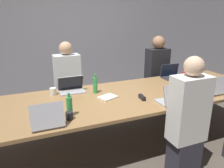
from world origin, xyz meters
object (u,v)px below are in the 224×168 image
object	(u,v)px
laptop_near_left	(47,120)
bottle_far_midleft	(95,85)
person_far_right	(156,75)
cup_far_right	(185,74)
person_near_midright	(188,121)
stapler	(142,97)
cup_near_left	(69,116)
cup_near_right	(200,92)
laptop_far_midleft	(71,87)
person_far_midleft	(68,86)
laptop_near_right	(218,88)
laptop_far_right	(171,74)
laptop_near_midright	(173,98)
bottle_near_left	(69,106)
cup_far_midleft	(53,91)

from	to	relation	value
laptop_near_left	bottle_far_midleft	distance (m)	1.04
person_far_right	cup_far_right	distance (m)	0.53
person_near_midright	stapler	distance (m)	0.67
cup_far_right	bottle_far_midleft	xyz separation A→B (m)	(-1.69, -0.17, 0.07)
cup_far_right	cup_near_left	size ratio (longest dim) A/B	1.16
cup_near_right	cup_near_left	distance (m)	1.80
laptop_far_midleft	person_far_midleft	size ratio (longest dim) A/B	0.26
laptop_near_right	laptop_far_right	bearing A→B (deg)	-82.61
laptop_far_right	laptop_near_right	xyz separation A→B (m)	(0.12, -0.89, 0.00)
laptop_far_midleft	bottle_far_midleft	size ratio (longest dim) A/B	1.31
person_far_right	laptop_near_midright	bearing A→B (deg)	-116.07
laptop_near_midright	bottle_far_midleft	bearing A→B (deg)	-43.89
person_near_midright	person_far_midleft	xyz separation A→B (m)	(-0.95, 1.70, -0.00)
laptop_far_right	bottle_far_midleft	xyz separation A→B (m)	(-1.44, -0.23, 0.05)
cup_near_left	stapler	distance (m)	1.01
bottle_near_left	bottle_far_midleft	size ratio (longest dim) A/B	0.98
laptop_far_right	cup_far_right	world-z (taller)	laptop_far_right
laptop_near_midright	laptop_far_midleft	xyz separation A→B (m)	(-1.06, 0.90, -0.01)
laptop_near_midright	laptop_far_midleft	distance (m)	1.39
laptop_near_right	cup_near_left	world-z (taller)	laptop_near_right
cup_far_right	laptop_near_midright	bearing A→B (deg)	-136.18
bottle_far_midleft	laptop_far_midleft	bearing A→B (deg)	150.30
laptop_near_right	cup_far_midleft	world-z (taller)	laptop_near_right
cup_far_right	stapler	distance (m)	1.36
bottle_far_midleft	laptop_near_right	bearing A→B (deg)	-23.17
cup_far_midleft	stapler	world-z (taller)	cup_far_midleft
person_far_midleft	cup_far_midleft	bearing A→B (deg)	-121.82
laptop_far_midleft	laptop_near_midright	bearing A→B (deg)	-40.41
laptop_near_right	laptop_far_midleft	xyz separation A→B (m)	(-1.86, 0.84, -0.01)
bottle_near_left	person_near_midright	bearing A→B (deg)	-23.10
laptop_far_right	cup_near_left	size ratio (longest dim) A/B	4.21
laptop_far_midleft	stapler	size ratio (longest dim) A/B	2.29
person_far_right	person_near_midright	distance (m)	1.84
laptop_far_right	laptop_near_midright	distance (m)	1.18
cup_far_right	laptop_near_midright	xyz separation A→B (m)	(-0.94, -0.90, 0.03)
laptop_far_right	person_near_midright	bearing A→B (deg)	-119.86
cup_far_midleft	person_far_midleft	bearing A→B (deg)	58.18
cup_far_right	laptop_near_right	distance (m)	0.85
laptop_far_right	cup_near_left	xyz separation A→B (m)	(-1.95, -0.89, -0.03)
laptop_far_right	person_far_midleft	distance (m)	1.75
cup_near_left	cup_far_midleft	bearing A→B (deg)	93.65
laptop_far_right	stapler	size ratio (longest dim) A/B	2.27
laptop_near_right	stapler	distance (m)	1.10
bottle_near_left	laptop_far_right	bearing A→B (deg)	22.77
cup_near_left	laptop_near_midright	bearing A→B (deg)	-3.09
laptop_near_midright	bottle_far_midleft	size ratio (longest dim) A/B	1.23
laptop_far_right	person_far_right	bearing A→B (deg)	94.73
cup_near_left	stapler	world-z (taller)	cup_near_left
laptop_near_right	cup_near_right	world-z (taller)	laptop_near_right
laptop_near_right	cup_near_left	bearing A→B (deg)	-0.19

